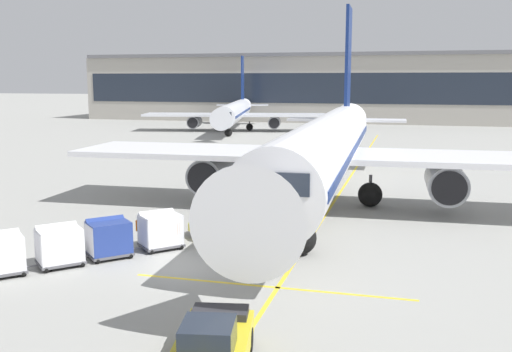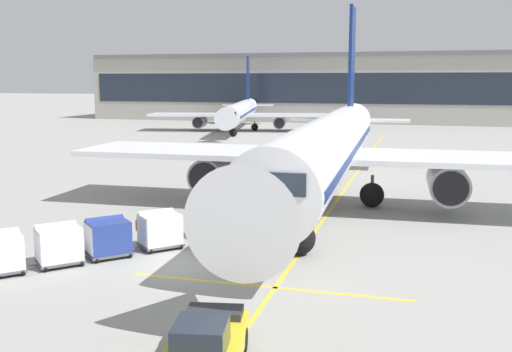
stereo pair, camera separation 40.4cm
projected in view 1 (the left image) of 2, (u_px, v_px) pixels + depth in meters
name	position (u px, v px, depth m)	size (l,w,h in m)	color
ground_plane	(181.00, 267.00, 26.87)	(600.00, 600.00, 0.00)	gray
parked_airplane	(326.00, 148.00, 38.84)	(34.40, 44.66, 15.23)	white
belt_loader	(226.00, 219.00, 32.28)	(4.68, 4.28, 3.43)	gold
baggage_cart_lead	(160.00, 229.00, 29.68)	(2.54, 2.55, 1.91)	#515156
baggage_cart_second	(108.00, 237.00, 28.19)	(2.54, 2.55, 1.91)	#515156
baggage_cart_third	(59.00, 245.00, 26.91)	(2.54, 2.55, 1.91)	#515156
pushback_tug	(212.00, 346.00, 17.09)	(2.86, 4.71, 1.83)	gold
ground_crew_by_loader	(179.00, 230.00, 29.60)	(0.27, 0.57, 1.74)	black
ground_crew_by_carts	(208.00, 217.00, 32.35)	(0.37, 0.54, 1.74)	black
ground_crew_marshaller	(141.00, 228.00, 29.99)	(0.57, 0.30, 1.74)	#514C42
safety_cone_engine_keepout	(238.00, 199.00, 40.71)	(0.59, 0.59, 0.67)	black
safety_cone_wingtip	(207.00, 202.00, 39.68)	(0.53, 0.53, 0.61)	black
safety_cone_nose_mark	(214.00, 210.00, 37.34)	(0.56, 0.56, 0.64)	black
apron_guidance_line_lead_in	(329.00, 210.00, 38.66)	(0.20, 110.00, 0.01)	yellow
apron_guidance_line_stop_bar	(270.00, 287.00, 24.30)	(12.00, 0.20, 0.01)	yellow
terminal_building	(306.00, 88.00, 124.33)	(93.06, 19.05, 13.80)	#A8A399
distant_airplane	(235.00, 112.00, 98.02)	(30.98, 38.85, 13.03)	silver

